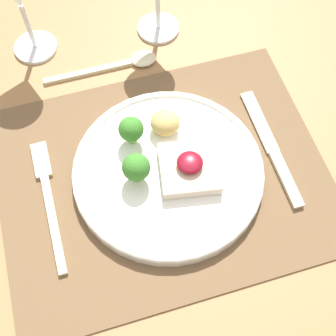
% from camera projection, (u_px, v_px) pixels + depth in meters
% --- Properties ---
extents(ground_plane, '(8.00, 8.00, 0.00)m').
position_uv_depth(ground_plane, '(165.00, 295.00, 1.38)').
color(ground_plane, '#4C4742').
extents(dining_table, '(1.15, 1.16, 0.77)m').
position_uv_depth(dining_table, '(164.00, 203.00, 0.78)').
color(dining_table, olive).
rests_on(dining_table, ground_plane).
extents(placemat, '(0.48, 0.38, 0.00)m').
position_uv_depth(placemat, '(163.00, 176.00, 0.70)').
color(placemat, brown).
rests_on(placemat, dining_table).
extents(dinner_plate, '(0.28, 0.28, 0.07)m').
position_uv_depth(dinner_plate, '(168.00, 168.00, 0.69)').
color(dinner_plate, white).
rests_on(dinner_plate, placemat).
extents(fork, '(0.02, 0.21, 0.01)m').
position_uv_depth(fork, '(48.00, 195.00, 0.68)').
color(fork, beige).
rests_on(fork, placemat).
extents(knife, '(0.02, 0.21, 0.01)m').
position_uv_depth(knife, '(275.00, 154.00, 0.71)').
color(knife, beige).
rests_on(knife, placemat).
extents(spoon, '(0.19, 0.04, 0.01)m').
position_uv_depth(spoon, '(125.00, 63.00, 0.80)').
color(spoon, beige).
rests_on(spoon, dining_table).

